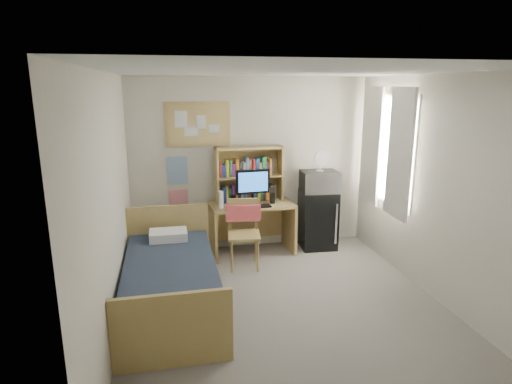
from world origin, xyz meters
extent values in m
cube|color=gray|center=(0.00, 0.00, -0.01)|extent=(3.60, 4.20, 0.02)
cube|color=white|center=(0.00, 0.00, 2.60)|extent=(3.60, 4.20, 0.02)
cube|color=beige|center=(0.00, 2.10, 1.30)|extent=(3.60, 0.04, 2.60)
cube|color=beige|center=(0.00, -2.10, 1.30)|extent=(3.60, 0.04, 2.60)
cube|color=beige|center=(-1.80, 0.00, 1.30)|extent=(0.04, 4.20, 2.60)
cube|color=beige|center=(1.80, 0.00, 1.30)|extent=(0.04, 4.20, 2.60)
cube|color=white|center=(1.75, 1.20, 1.60)|extent=(0.10, 1.40, 1.70)
cube|color=silver|center=(1.72, 0.80, 1.60)|extent=(0.04, 0.55, 1.70)
cube|color=silver|center=(1.72, 1.60, 1.60)|extent=(0.04, 0.55, 1.70)
cube|color=tan|center=(-0.78, 2.08, 1.92)|extent=(0.94, 0.03, 0.64)
cube|color=#2860A0|center=(-1.10, 2.09, 1.25)|extent=(0.30, 0.01, 0.42)
cube|color=red|center=(-1.10, 2.09, 0.78)|extent=(0.28, 0.01, 0.36)
cube|color=tan|center=(-0.05, 1.77, 0.38)|extent=(1.26, 0.69, 0.77)
cube|color=#A98E50|center=(-0.25, 1.28, 0.47)|extent=(0.53, 0.53, 0.95)
cube|color=black|center=(1.01, 1.82, 0.45)|extent=(0.56, 0.56, 0.90)
cube|color=#1B2331|center=(-1.26, 0.30, 0.28)|extent=(1.04, 2.07, 0.57)
cube|color=tan|center=(-0.06, 1.92, 1.18)|extent=(1.02, 0.32, 0.82)
cube|color=black|center=(-0.04, 1.71, 1.03)|extent=(0.50, 0.07, 0.53)
cube|color=black|center=(-0.03, 1.57, 0.78)|extent=(0.46, 0.17, 0.02)
cube|color=black|center=(-0.34, 1.69, 0.85)|extent=(0.07, 0.07, 0.17)
cube|color=black|center=(0.26, 1.73, 0.84)|extent=(0.07, 0.07, 0.15)
cylinder|color=white|center=(-0.52, 1.64, 0.89)|extent=(0.08, 0.08, 0.25)
cube|color=#EE5A5E|center=(-0.23, 1.48, 0.73)|extent=(0.50, 0.21, 0.23)
cube|color=#BBBBC0|center=(1.01, 1.80, 1.05)|extent=(0.57, 0.45, 0.31)
cylinder|color=white|center=(1.01, 1.80, 1.35)|extent=(0.24, 0.24, 0.28)
cube|color=white|center=(-1.27, 1.05, 0.62)|extent=(0.47, 0.33, 0.11)
camera|label=1|loc=(-1.23, -4.19, 2.47)|focal=30.00mm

